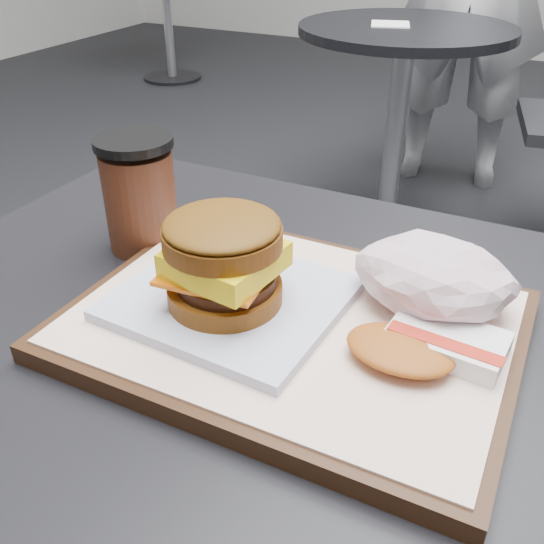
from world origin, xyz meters
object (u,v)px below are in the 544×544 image
(crumpled_wrapper, at_px, (435,277))
(neighbor_table, at_px, (400,88))
(customer_table, at_px, (279,468))
(serving_tray, at_px, (292,325))
(coffee_cup, at_px, (140,196))
(breakfast_sandwich, at_px, (226,270))
(hash_brown, at_px, (426,345))

(crumpled_wrapper, xyz_separation_m, neighbor_table, (-0.47, 1.58, -0.27))
(customer_table, height_order, serving_tray, serving_tray)
(customer_table, relative_size, coffee_cup, 6.43)
(serving_tray, bearing_deg, crumpled_wrapper, 33.10)
(customer_table, height_order, breakfast_sandwich, breakfast_sandwich)
(breakfast_sandwich, xyz_separation_m, hash_brown, (0.17, 0.01, -0.03))
(serving_tray, xyz_separation_m, coffee_cup, (-0.21, 0.07, 0.05))
(crumpled_wrapper, distance_m, neighbor_table, 1.67)
(serving_tray, height_order, crumpled_wrapper, crumpled_wrapper)
(crumpled_wrapper, height_order, coffee_cup, coffee_cup)
(hash_brown, relative_size, coffee_cup, 0.98)
(coffee_cup, xyz_separation_m, neighbor_table, (-0.15, 1.58, -0.28))
(customer_table, relative_size, hash_brown, 6.59)
(hash_brown, relative_size, neighbor_table, 0.16)
(crumpled_wrapper, bearing_deg, hash_brown, -79.32)
(coffee_cup, bearing_deg, neighbor_table, 95.38)
(customer_table, xyz_separation_m, neighbor_table, (-0.35, 1.65, -0.03))
(crumpled_wrapper, distance_m, coffee_cup, 0.32)
(customer_table, relative_size, breakfast_sandwich, 4.01)
(hash_brown, xyz_separation_m, crumpled_wrapper, (-0.01, 0.07, 0.02))
(hash_brown, height_order, coffee_cup, coffee_cup)
(crumpled_wrapper, height_order, neighbor_table, crumpled_wrapper)
(serving_tray, relative_size, crumpled_wrapper, 2.78)
(serving_tray, height_order, coffee_cup, coffee_cup)
(customer_table, bearing_deg, coffee_cup, 160.71)
(customer_table, bearing_deg, hash_brown, -1.62)
(coffee_cup, height_order, neighbor_table, coffee_cup)
(serving_tray, distance_m, neighbor_table, 1.71)
(hash_brown, bearing_deg, breakfast_sandwich, -175.65)
(customer_table, relative_size, serving_tray, 2.11)
(neighbor_table, bearing_deg, hash_brown, -73.86)
(serving_tray, height_order, hash_brown, hash_brown)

